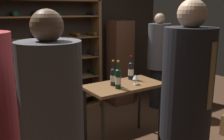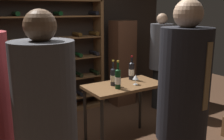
% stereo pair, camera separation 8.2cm
% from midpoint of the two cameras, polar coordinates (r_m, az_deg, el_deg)
% --- Properties ---
extents(back_wall, '(4.98, 0.10, 2.84)m').
position_cam_midpoint_polar(back_wall, '(4.94, -14.10, 7.12)').
color(back_wall, black).
rests_on(back_wall, ground).
extents(wine_rack, '(2.40, 0.32, 2.12)m').
position_cam_midpoint_polar(wine_rack, '(4.71, -16.35, 2.06)').
color(wine_rack, brown).
rests_on(wine_rack, ground).
extents(tasting_table, '(1.09, 0.58, 0.89)m').
position_cam_midpoint_polar(tasting_table, '(3.65, 1.94, -4.87)').
color(tasting_table, brown).
rests_on(tasting_table, ground).
extents(person_bystander_red_print, '(0.42, 0.42, 1.85)m').
position_cam_midpoint_polar(person_bystander_red_print, '(5.06, 9.75, 2.88)').
color(person_bystander_red_print, black).
rests_on(person_bystander_red_print, ground).
extents(person_guest_plum_blouse, '(0.41, 0.42, 1.99)m').
position_cam_midpoint_polar(person_guest_plum_blouse, '(2.25, 14.95, -8.18)').
color(person_guest_plum_blouse, '#323232').
rests_on(person_guest_plum_blouse, ground).
extents(display_cabinet, '(0.44, 0.36, 1.70)m').
position_cam_midpoint_polar(display_cabinet, '(5.23, 1.39, 1.54)').
color(display_cabinet, '#4C2D1E').
rests_on(display_cabinet, ground).
extents(wine_bottle_amber_reserve, '(0.08, 0.08, 0.38)m').
position_cam_midpoint_polar(wine_bottle_amber_reserve, '(3.40, 0.67, -1.87)').
color(wine_bottle_amber_reserve, black).
rests_on(wine_bottle_amber_reserve, tasting_table).
extents(wine_bottle_gold_foil, '(0.08, 0.08, 0.36)m').
position_cam_midpoint_polar(wine_bottle_gold_foil, '(3.86, 3.60, -0.10)').
color(wine_bottle_gold_foil, black).
rests_on(wine_bottle_gold_foil, tasting_table).
extents(wine_bottle_black_capsule, '(0.07, 0.07, 0.36)m').
position_cam_midpoint_polar(wine_bottle_black_capsule, '(3.53, -0.44, -1.44)').
color(wine_bottle_black_capsule, black).
rests_on(wine_bottle_black_capsule, tasting_table).
extents(wine_glass_stemmed_left, '(0.08, 0.08, 0.14)m').
position_cam_midpoint_polar(wine_glass_stemmed_left, '(3.60, 4.55, -1.65)').
color(wine_glass_stemmed_left, silver).
rests_on(wine_glass_stemmed_left, tasting_table).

